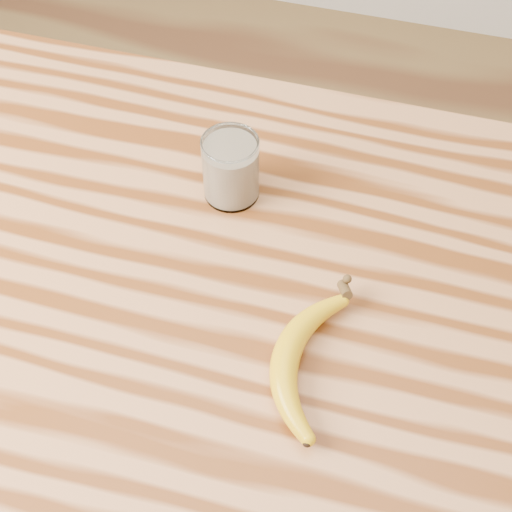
# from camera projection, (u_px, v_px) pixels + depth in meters

# --- Properties ---
(table) EXTENTS (1.20, 0.80, 0.90)m
(table) POSITION_uv_depth(u_px,v_px,m) (224.00, 322.00, 1.04)
(table) COLOR #B87A4A
(table) RESTS_ON ground
(smoothie_glass) EXTENTS (0.08, 0.08, 0.10)m
(smoothie_glass) POSITION_uv_depth(u_px,v_px,m) (231.00, 169.00, 0.99)
(smoothie_glass) COLOR white
(smoothie_glass) RESTS_ON table
(banana) EXTENTS (0.11, 0.28, 0.03)m
(banana) POSITION_uv_depth(u_px,v_px,m) (286.00, 355.00, 0.84)
(banana) COLOR gold
(banana) RESTS_ON table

